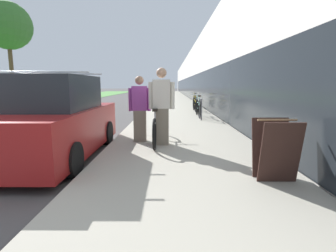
% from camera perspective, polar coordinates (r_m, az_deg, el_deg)
% --- Properties ---
extents(sidewalk_slab, '(3.46, 70.00, 0.15)m').
position_cam_1_polar(sidewalk_slab, '(24.34, 1.05, 5.52)').
color(sidewalk_slab, '#A39E8E').
rests_on(sidewalk_slab, ground).
extents(storefront_facade, '(10.01, 70.00, 4.94)m').
position_cam_1_polar(storefront_facade, '(33.08, 12.87, 10.34)').
color(storefront_facade, silver).
rests_on(storefront_facade, ground).
extents(lawn_strip, '(6.51, 70.00, 0.03)m').
position_cam_1_polar(lawn_strip, '(30.63, -22.11, 5.45)').
color(lawn_strip, '#518E42').
rests_on(lawn_strip, ground).
extents(tandem_bicycle, '(0.52, 2.32, 0.86)m').
position_cam_1_polar(tandem_bicycle, '(6.36, -2.58, -0.20)').
color(tandem_bicycle, black).
rests_on(tandem_bicycle, sidewalk_slab).
extents(person_rider, '(0.60, 0.23, 1.76)m').
position_cam_1_polar(person_rider, '(6.01, -1.40, 4.23)').
color(person_rider, '#756B5B').
rests_on(person_rider, sidewalk_slab).
extents(person_bystander, '(0.54, 0.21, 1.59)m').
position_cam_1_polar(person_bystander, '(6.41, -6.16, 3.71)').
color(person_bystander, '#756B5B').
rests_on(person_bystander, sidewalk_slab).
extents(bike_rack_hoop, '(0.05, 0.60, 0.84)m').
position_cam_1_polar(bike_rack_hoop, '(10.59, 7.13, 4.19)').
color(bike_rack_hoop, '#4C4C51').
rests_on(bike_rack_hoop, sidewalk_slab).
extents(cruiser_bike_nearest, '(0.52, 1.86, 0.94)m').
position_cam_1_polar(cruiser_bike_nearest, '(11.70, 6.58, 4.07)').
color(cruiser_bike_nearest, black).
rests_on(cruiser_bike_nearest, sidewalk_slab).
extents(cruiser_bike_middle, '(0.52, 1.76, 0.91)m').
position_cam_1_polar(cruiser_bike_middle, '(14.03, 5.85, 4.82)').
color(cruiser_bike_middle, black).
rests_on(cruiser_bike_middle, sidewalk_slab).
extents(cruiser_bike_farthest, '(0.52, 1.79, 0.91)m').
position_cam_1_polar(cruiser_bike_farthest, '(16.22, 5.85, 5.38)').
color(cruiser_bike_farthest, black).
rests_on(cruiser_bike_farthest, sidewalk_slab).
extents(sandwich_board_sign, '(0.56, 0.56, 0.90)m').
position_cam_1_polar(sandwich_board_sign, '(4.12, 22.35, -4.74)').
color(sandwich_board_sign, '#331E19').
rests_on(sandwich_board_sign, sidewalk_slab).
extents(parked_sedan_curbside, '(1.83, 4.07, 1.79)m').
position_cam_1_polar(parked_sedan_curbside, '(5.98, -23.48, 0.91)').
color(parked_sedan_curbside, maroon).
rests_on(parked_sedan_curbside, ground).
extents(street_tree_far, '(3.24, 3.24, 7.22)m').
position_cam_1_polar(street_tree_far, '(22.38, -31.53, 18.05)').
color(street_tree_far, brown).
rests_on(street_tree_far, ground).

